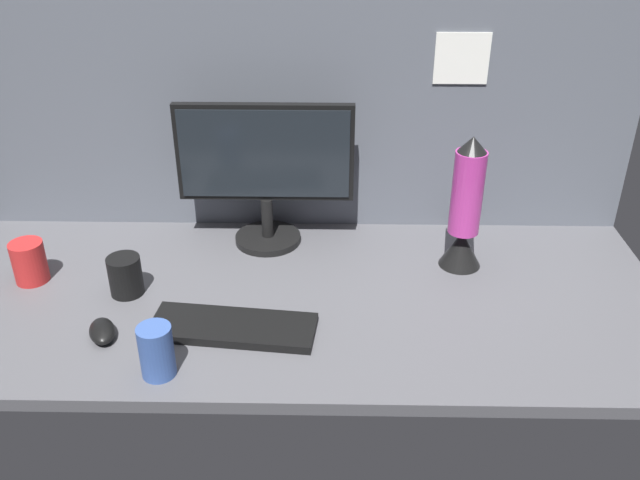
% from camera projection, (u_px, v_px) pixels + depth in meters
% --- Properties ---
extents(ground_plane, '(1.80, 0.80, 0.03)m').
position_uv_depth(ground_plane, '(296.00, 295.00, 1.70)').
color(ground_plane, '#515156').
extents(cubicle_wall_back, '(1.80, 0.06, 0.74)m').
position_uv_depth(cubicle_wall_back, '(301.00, 97.00, 1.84)').
color(cubicle_wall_back, '#565B66').
rests_on(cubicle_wall_back, ground_plane).
extents(monitor, '(0.46, 0.18, 0.39)m').
position_uv_depth(monitor, '(265.00, 167.00, 1.80)').
color(monitor, black).
rests_on(monitor, ground_plane).
extents(keyboard, '(0.38, 0.17, 0.02)m').
position_uv_depth(keyboard, '(233.00, 327.00, 1.54)').
color(keyboard, black).
rests_on(keyboard, ground_plane).
extents(mouse, '(0.09, 0.11, 0.03)m').
position_uv_depth(mouse, '(102.00, 331.00, 1.52)').
color(mouse, black).
rests_on(mouse, ground_plane).
extents(mug_ceramic_blue, '(0.07, 0.07, 0.12)m').
position_uv_depth(mug_ceramic_blue, '(157.00, 351.00, 1.39)').
color(mug_ceramic_blue, '#38569E').
rests_on(mug_ceramic_blue, ground_plane).
extents(mug_black_travel, '(0.08, 0.08, 0.10)m').
position_uv_depth(mug_black_travel, '(125.00, 276.00, 1.66)').
color(mug_black_travel, black).
rests_on(mug_black_travel, ground_plane).
extents(mug_red_plastic, '(0.08, 0.08, 0.11)m').
position_uv_depth(mug_red_plastic, '(29.00, 262.00, 1.71)').
color(mug_red_plastic, red).
rests_on(mug_red_plastic, ground_plane).
extents(lava_lamp, '(0.11, 0.11, 0.35)m').
position_uv_depth(lava_lamp, '(465.00, 214.00, 1.73)').
color(lava_lamp, black).
rests_on(lava_lamp, ground_plane).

